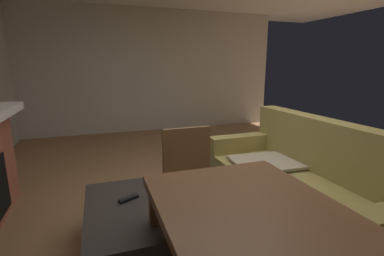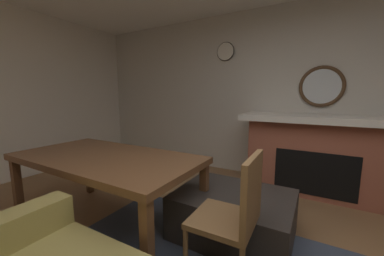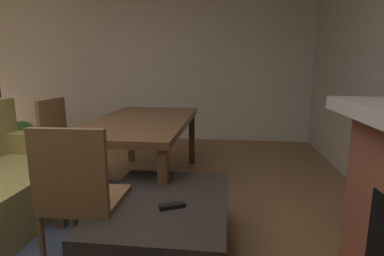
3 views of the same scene
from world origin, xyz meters
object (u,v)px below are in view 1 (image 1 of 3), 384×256
object	(u,v)px
dining_chair_west	(191,176)
small_dog	(181,182)
couch	(301,187)
tv_remote	(128,199)
ottoman_coffee_table	(140,229)

from	to	relation	value
dining_chair_west	small_dog	world-z (taller)	dining_chair_west
dining_chair_west	small_dog	bearing A→B (deg)	170.73
couch	small_dog	size ratio (longest dim) A/B	3.33
tv_remote	small_dog	world-z (taller)	tv_remote
tv_remote	dining_chair_west	bearing A→B (deg)	71.04
couch	small_dog	world-z (taller)	couch
ottoman_coffee_table	dining_chair_west	bearing A→B (deg)	110.22
couch	small_dog	xyz separation A→B (m)	(-0.79, -0.96, -0.15)
couch	ottoman_coffee_table	world-z (taller)	couch
ottoman_coffee_table	tv_remote	xyz separation A→B (m)	(-0.11, -0.07, 0.22)
tv_remote	dining_chair_west	distance (m)	0.56
ottoman_coffee_table	tv_remote	distance (m)	0.25
ottoman_coffee_table	dining_chair_west	distance (m)	0.60
couch	dining_chair_west	world-z (taller)	couch
couch	tv_remote	world-z (taller)	couch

